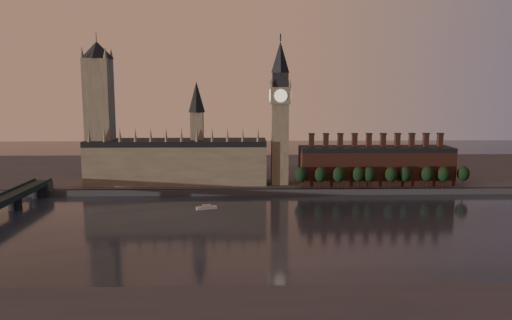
# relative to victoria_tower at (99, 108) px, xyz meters

# --- Properties ---
(ground) EXTENTS (900.00, 900.00, 0.00)m
(ground) POSITION_rel_victoria_tower_xyz_m (120.00, -115.00, -59.09)
(ground) COLOR black
(ground) RESTS_ON ground
(north_bank) EXTENTS (900.00, 182.00, 4.00)m
(north_bank) POSITION_rel_victoria_tower_xyz_m (120.00, 63.04, -57.09)
(north_bank) COLOR #414246
(north_bank) RESTS_ON ground
(palace_of_westminster) EXTENTS (130.00, 30.30, 74.00)m
(palace_of_westminster) POSITION_rel_victoria_tower_xyz_m (55.59, -0.09, -37.46)
(palace_of_westminster) COLOR gray
(palace_of_westminster) RESTS_ON north_bank
(victoria_tower) EXTENTS (24.00, 24.00, 108.00)m
(victoria_tower) POSITION_rel_victoria_tower_xyz_m (0.00, 0.00, 0.00)
(victoria_tower) COLOR gray
(victoria_tower) RESTS_ON north_bank
(big_ben) EXTENTS (15.00, 15.00, 107.00)m
(big_ben) POSITION_rel_victoria_tower_xyz_m (130.00, -5.00, -2.26)
(big_ben) COLOR gray
(big_ben) RESTS_ON north_bank
(chimney_block) EXTENTS (110.00, 25.00, 37.00)m
(chimney_block) POSITION_rel_victoria_tower_xyz_m (200.00, -5.00, -41.27)
(chimney_block) COLOR brown
(chimney_block) RESTS_ON north_bank
(embankment_tree_0) EXTENTS (8.60, 8.60, 14.88)m
(embankment_tree_0) POSITION_rel_victoria_tower_xyz_m (143.98, -20.70, -45.62)
(embankment_tree_0) COLOR black
(embankment_tree_0) RESTS_ON north_bank
(embankment_tree_1) EXTENTS (8.60, 8.60, 14.88)m
(embankment_tree_1) POSITION_rel_victoria_tower_xyz_m (157.61, -20.87, -45.62)
(embankment_tree_1) COLOR black
(embankment_tree_1) RESTS_ON north_bank
(embankment_tree_2) EXTENTS (8.60, 8.60, 14.88)m
(embankment_tree_2) POSITION_rel_victoria_tower_xyz_m (170.30, -21.49, -45.62)
(embankment_tree_2) COLOR black
(embankment_tree_2) RESTS_ON north_bank
(embankment_tree_3) EXTENTS (8.60, 8.60, 14.88)m
(embankment_tree_3) POSITION_rel_victoria_tower_xyz_m (184.21, -20.78, -45.62)
(embankment_tree_3) COLOR black
(embankment_tree_3) RESTS_ON north_bank
(embankment_tree_4) EXTENTS (8.60, 8.60, 14.88)m
(embankment_tree_4) POSITION_rel_victoria_tower_xyz_m (191.83, -21.09, -45.62)
(embankment_tree_4) COLOR black
(embankment_tree_4) RESTS_ON north_bank
(embankment_tree_5) EXTENTS (8.60, 8.60, 14.88)m
(embankment_tree_5) POSITION_rel_victoria_tower_xyz_m (207.13, -21.47, -45.62)
(embankment_tree_5) COLOR black
(embankment_tree_5) RESTS_ON north_bank
(embankment_tree_6) EXTENTS (8.60, 8.60, 14.88)m
(embankment_tree_6) POSITION_rel_victoria_tower_xyz_m (217.35, -20.15, -45.62)
(embankment_tree_6) COLOR black
(embankment_tree_6) RESTS_ON north_bank
(embankment_tree_7) EXTENTS (8.60, 8.60, 14.88)m
(embankment_tree_7) POSITION_rel_victoria_tower_xyz_m (233.17, -19.94, -45.62)
(embankment_tree_7) COLOR black
(embankment_tree_7) RESTS_ON north_bank
(embankment_tree_8) EXTENTS (8.60, 8.60, 14.88)m
(embankment_tree_8) POSITION_rel_victoria_tower_xyz_m (244.31, -21.10, -45.62)
(embankment_tree_8) COLOR black
(embankment_tree_8) RESTS_ON north_bank
(embankment_tree_9) EXTENTS (8.60, 8.60, 14.88)m
(embankment_tree_9) POSITION_rel_victoria_tower_xyz_m (258.94, -19.69, -45.62)
(embankment_tree_9) COLOR black
(embankment_tree_9) RESTS_ON north_bank
(river_boat) EXTENTS (13.08, 6.82, 2.52)m
(river_boat) POSITION_rel_victoria_tower_xyz_m (81.11, -64.41, -58.12)
(river_boat) COLOR silver
(river_boat) RESTS_ON ground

